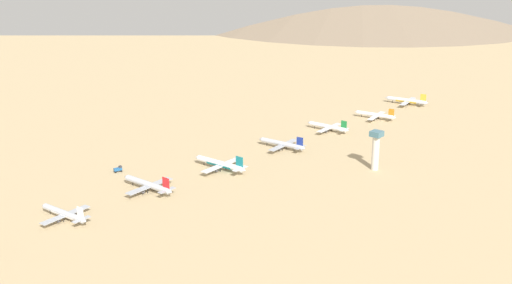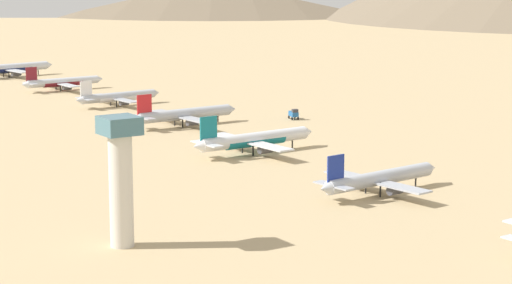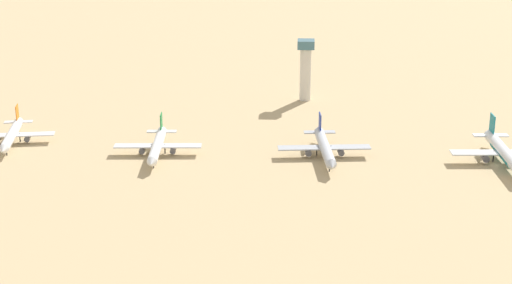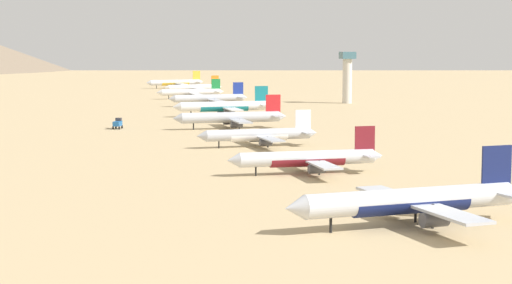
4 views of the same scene
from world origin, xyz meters
name	(u,v)px [view 2 (image 2 of 4)]	position (x,y,z in m)	size (l,w,h in m)	color
ground_plane	(261,155)	(0.00, 0.00, 0.00)	(2795.09, 2795.09, 0.00)	tan
parked_jet_3	(379,179)	(-3.89, -58.24, 3.90)	(40.18, 32.73, 11.58)	#B2B7C1
parked_jet_4	(254,140)	(-0.97, 2.56, 4.22)	(43.94, 35.70, 12.67)	silver
parked_jet_5	(184,114)	(5.85, 57.71, 4.12)	(42.43, 34.44, 12.24)	#B2B7C1
parked_jet_6	(118,97)	(7.80, 114.63, 3.63)	(37.83, 30.78, 10.90)	#B2B7C1
parked_jet_7	(62,82)	(7.96, 171.58, 3.72)	(38.77, 31.45, 11.19)	silver
parked_jet_8	(10,68)	(6.49, 234.07, 4.40)	(45.81, 37.42, 13.23)	silver
service_truck	(294,114)	(46.54, 49.17, 2.08)	(4.07, 5.65, 3.90)	#1E5999
control_tower	(121,174)	(-76.57, -65.15, 14.89)	(7.20, 7.20, 26.46)	beige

